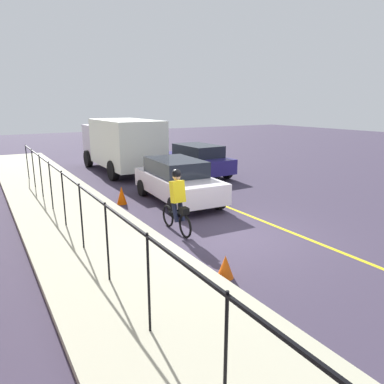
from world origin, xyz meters
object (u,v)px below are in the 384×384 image
patrol_sedan (196,159)px  box_truck_background (121,143)px  parked_sedan_rear (177,180)px  traffic_cone_far (122,195)px  traffic_cone_near (225,267)px  cyclist_lead (177,202)px

patrol_sedan → box_truck_background: size_ratio=0.66×
parked_sedan_rear → traffic_cone_far: (0.77, 1.88, -0.50)m
traffic_cone_far → traffic_cone_near: bearing=178.6°
traffic_cone_near → box_truck_background: bearing=-11.0°
patrol_sedan → cyclist_lead: bearing=142.9°
patrol_sedan → traffic_cone_far: bearing=119.6°
cyclist_lead → patrol_sedan: 8.27m
traffic_cone_near → traffic_cone_far: 6.48m
patrol_sedan → box_truck_background: (2.90, 2.88, 0.73)m
cyclist_lead → traffic_cone_far: (3.64, 0.28, -0.58)m
box_truck_background → traffic_cone_far: box_truck_background is taller
parked_sedan_rear → traffic_cone_far: 2.09m
parked_sedan_rear → traffic_cone_far: parked_sedan_rear is taller
box_truck_background → traffic_cone_near: size_ratio=13.71×
traffic_cone_near → traffic_cone_far: size_ratio=0.75×
patrol_sedan → box_truck_background: 4.15m
cyclist_lead → traffic_cone_far: bearing=6.0°
parked_sedan_rear → box_truck_background: bearing=-179.4°
parked_sedan_rear → box_truck_background: box_truck_background is taller
box_truck_background → traffic_cone_far: bearing=159.7°
traffic_cone_far → parked_sedan_rear: bearing=-112.2°
cyclist_lead → traffic_cone_far: cyclist_lead is taller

